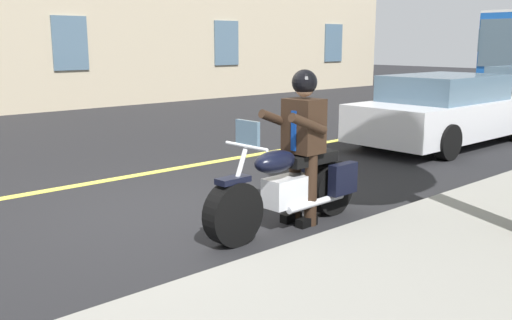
% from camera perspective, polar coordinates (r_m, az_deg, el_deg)
% --- Properties ---
extents(ground_plane, '(80.00, 80.00, 0.00)m').
position_cam_1_polar(ground_plane, '(6.96, -8.95, -5.33)').
color(ground_plane, black).
extents(lane_center_stripe, '(60.00, 0.16, 0.01)m').
position_cam_1_polar(lane_center_stripe, '(8.65, -16.19, -2.24)').
color(lane_center_stripe, '#E5DB4C').
rests_on(lane_center_stripe, ground_plane).
extents(motorcycle_main, '(2.22, 0.63, 1.26)m').
position_cam_1_polar(motorcycle_main, '(6.29, 3.50, -2.77)').
color(motorcycle_main, black).
rests_on(motorcycle_main, ground_plane).
extents(rider_main, '(0.63, 0.56, 1.74)m').
position_cam_1_polar(rider_main, '(6.31, 4.72, 2.68)').
color(rider_main, black).
rests_on(rider_main, ground_plane).
extents(car_silver, '(4.60, 1.92, 1.40)m').
position_cam_1_polar(car_silver, '(12.01, 18.60, 4.75)').
color(car_silver, silver).
rests_on(car_silver, ground_plane).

